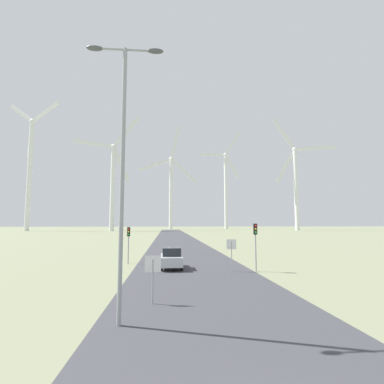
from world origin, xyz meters
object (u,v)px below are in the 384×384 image
wind_turbine_left (113,178)px  wind_turbine_right (226,184)px  wind_turbine_far_left (30,165)px  traffic_light_post_near_left (129,237)px  wind_turbine_center (171,185)px  traffic_light_post_near_right (255,236)px  car_approaching (171,258)px  stop_sign_far (231,249)px  wind_turbine_far_right (296,179)px  streetlamp (123,148)px  stop_sign_near (153,270)px

wind_turbine_left → wind_turbine_right: wind_turbine_right is taller
wind_turbine_far_left → wind_turbine_left: bearing=-3.8°
traffic_light_post_near_left → wind_turbine_center: wind_turbine_center is taller
traffic_light_post_near_right → car_approaching: size_ratio=0.95×
stop_sign_far → wind_turbine_far_right: wind_turbine_far_right is taller
wind_turbine_center → wind_turbine_far_right: wind_turbine_center is taller
wind_turbine_center → wind_turbine_far_right: bearing=-26.0°
stop_sign_far → car_approaching: (-4.92, 1.91, -0.91)m
traffic_light_post_near_right → wind_turbine_center: wind_turbine_center is taller
traffic_light_post_near_left → car_approaching: size_ratio=0.86×
streetlamp → stop_sign_far: streetlamp is taller
car_approaching → wind_turbine_center: (1.90, 157.92, 26.53)m
streetlamp → wind_turbine_far_right: (70.01, 140.15, 20.05)m
streetlamp → traffic_light_post_near_left: 18.42m
streetlamp → stop_sign_near: streetlamp is taller
wind_turbine_right → wind_turbine_far_right: (29.45, -41.78, -2.69)m
car_approaching → wind_turbine_left: bearing=102.6°
streetlamp → wind_turbine_left: size_ratio=0.20×
traffic_light_post_near_left → traffic_light_post_near_right: 12.38m
stop_sign_far → traffic_light_post_near_left: 10.56m
stop_sign_near → car_approaching: stop_sign_near is taller
car_approaching → wind_turbine_center: 160.15m
wind_turbine_far_left → wind_turbine_far_right: size_ratio=1.06×
stop_sign_far → traffic_light_post_near_left: traffic_light_post_near_left is taller
traffic_light_post_near_left → stop_sign_near: bearing=-78.2°
traffic_light_post_near_right → car_approaching: (-6.91, 2.12, -1.95)m
streetlamp → wind_turbine_right: 187.78m
traffic_light_post_near_right → wind_turbine_left: bearing=105.4°
wind_turbine_center → wind_turbine_far_right: 73.28m
wind_turbine_far_left → wind_turbine_center: 77.53m
traffic_light_post_near_right → wind_turbine_far_left: bearing=120.6°
wind_turbine_right → streetlamp: bearing=-102.6°
stop_sign_near → wind_turbine_far_left: 154.36m
traffic_light_post_near_right → wind_turbine_center: 162.00m
streetlamp → wind_turbine_far_left: (-65.58, 138.78, 25.41)m
traffic_light_post_near_right → wind_turbine_right: (31.40, 169.68, 26.90)m
car_approaching → wind_turbine_right: bearing=77.1°
traffic_light_post_near_right → wind_turbine_right: 174.64m
streetlamp → stop_sign_near: bearing=69.2°
stop_sign_near → wind_turbine_far_right: wind_turbine_far_right is taller
stop_sign_far → stop_sign_near: bearing=-122.6°
traffic_light_post_near_left → wind_turbine_center: bearing=87.8°
streetlamp → wind_turbine_left: (-24.90, 136.07, 19.05)m
traffic_light_post_near_left → wind_turbine_far_right: wind_turbine_far_right is taller
wind_turbine_left → wind_turbine_center: 46.46m
traffic_light_post_near_right → wind_turbine_right: wind_turbine_right is taller
wind_turbine_right → wind_turbine_left: bearing=-145.0°
wind_turbine_center → wind_turbine_right: size_ratio=1.00×
car_approaching → wind_turbine_right: size_ratio=0.06×
traffic_light_post_near_right → stop_sign_far: bearing=173.9°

